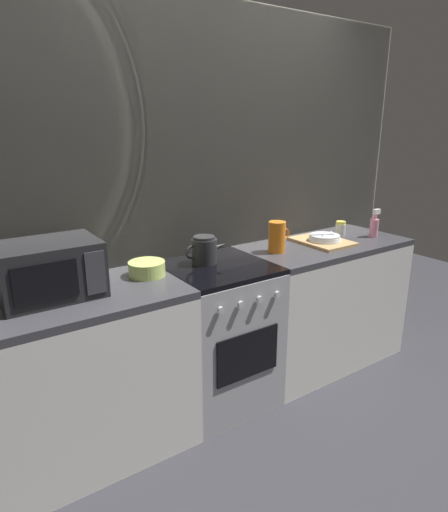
% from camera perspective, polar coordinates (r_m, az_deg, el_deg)
% --- Properties ---
extents(ground_plane, '(8.00, 8.00, 0.00)m').
position_cam_1_polar(ground_plane, '(2.98, -0.73, -17.89)').
color(ground_plane, '#2D2D33').
extents(back_wall, '(3.60, 0.05, 2.40)m').
position_cam_1_polar(back_wall, '(2.77, -4.55, 6.42)').
color(back_wall, '#B2AD9E').
rests_on(back_wall, ground_plane).
extents(counter_left, '(1.20, 0.60, 0.90)m').
position_cam_1_polar(counter_left, '(2.44, -19.35, -15.06)').
color(counter_left, silver).
rests_on(counter_left, ground_plane).
extents(stove_unit, '(0.60, 0.63, 0.90)m').
position_cam_1_polar(stove_unit, '(2.75, -0.75, -10.19)').
color(stove_unit, '#9E9EA3').
rests_on(stove_unit, ground_plane).
extents(counter_right, '(1.20, 0.60, 0.90)m').
position_cam_1_polar(counter_right, '(3.29, 12.50, -5.90)').
color(counter_right, silver).
rests_on(counter_right, ground_plane).
extents(microwave, '(0.46, 0.35, 0.27)m').
position_cam_1_polar(microwave, '(2.24, -21.75, -1.65)').
color(microwave, black).
rests_on(microwave, counter_left).
extents(kettle, '(0.28, 0.15, 0.17)m').
position_cam_1_polar(kettle, '(2.59, -2.57, 0.77)').
color(kettle, '#262628').
rests_on(kettle, stove_unit).
extents(mixing_bowl, '(0.20, 0.20, 0.08)m').
position_cam_1_polar(mixing_bowl, '(2.43, -10.00, -1.63)').
color(mixing_bowl, '#B7D166').
rests_on(mixing_bowl, counter_left).
extents(pitcher, '(0.16, 0.11, 0.20)m').
position_cam_1_polar(pitcher, '(2.84, 6.91, 2.49)').
color(pitcher, orange).
rests_on(pitcher, counter_right).
extents(dish_pile, '(0.30, 0.40, 0.07)m').
position_cam_1_polar(dish_pile, '(3.12, 12.78, 2.07)').
color(dish_pile, tan).
rests_on(dish_pile, counter_right).
extents(spice_jar, '(0.08, 0.08, 0.10)m').
position_cam_1_polar(spice_jar, '(3.37, 14.90, 3.49)').
color(spice_jar, silver).
rests_on(spice_jar, counter_right).
extents(spray_bottle, '(0.08, 0.06, 0.20)m').
position_cam_1_polar(spray_bottle, '(3.39, 18.95, 3.71)').
color(spray_bottle, pink).
rests_on(spray_bottle, counter_right).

